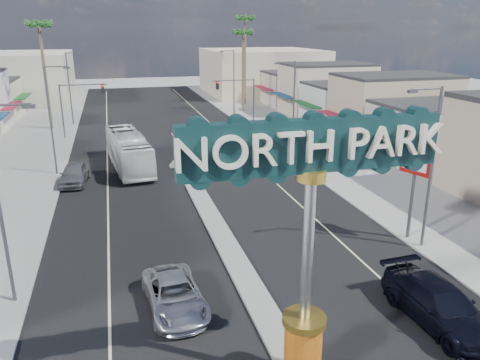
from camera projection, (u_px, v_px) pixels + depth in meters
ground at (182, 165)px, 42.15m from camera, size 160.00×160.00×0.00m
road at (182, 165)px, 42.15m from camera, size 20.00×120.00×0.01m
median_island at (223, 238)px, 27.46m from camera, size 1.30×30.00×0.16m
sidewalk_left at (14, 177)px, 38.62m from camera, size 8.00×120.00×0.12m
sidewalk_right at (324, 154)px, 45.65m from camera, size 8.00×120.00×0.12m
storefront_row_right at (354, 101)px, 59.17m from camera, size 12.00×42.00×6.00m
backdrop_far_left at (7, 78)px, 76.64m from camera, size 20.00×20.00×8.00m
backdrop_far_right at (262, 72)px, 87.70m from camera, size 20.00×20.00×8.00m
gateway_sign at (309, 226)px, 14.62m from camera, size 8.20×1.50×9.15m
traffic_signal_left at (78, 100)px, 51.35m from camera, size 5.09×0.45×6.00m
traffic_signal_right at (239, 94)px, 55.97m from camera, size 5.09×0.45×6.00m
streetlight_l_near at (2, 197)px, 19.62m from camera, size 2.03×0.22×9.00m
streetlight_l_mid at (52, 115)px, 37.96m from camera, size 2.03×0.22×9.00m
streetlight_l_far at (71, 85)px, 58.13m from camera, size 2.03×0.22×9.00m
streetlight_r_near at (430, 161)px, 24.86m from camera, size 2.03×0.22×9.00m
streetlight_r_mid at (292, 105)px, 43.20m from camera, size 2.03×0.22×9.00m
streetlight_r_far at (233, 80)px, 63.37m from camera, size 2.03×0.22×9.00m
palm_left_far at (39, 31)px, 53.66m from camera, size 2.60×2.60×13.10m
palm_right_mid at (243, 37)px, 65.97m from camera, size 2.60×2.60×12.10m
palm_right_far at (245, 24)px, 71.42m from camera, size 2.60×2.60×14.10m
suv_left at (175, 295)px, 20.46m from camera, size 2.68×5.17×1.39m
suv_right at (439, 305)px, 19.45m from camera, size 2.68×5.98×1.70m
car_parked_left at (74, 174)px, 37.08m from camera, size 2.48×4.98×1.63m
car_parked_right at (258, 138)px, 49.62m from camera, size 1.73×4.26×1.38m
city_bus at (128, 150)px, 41.05m from camera, size 3.82×11.49×3.14m
bank_pylon_sign at (416, 160)px, 26.07m from camera, size 0.89×1.89×6.17m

